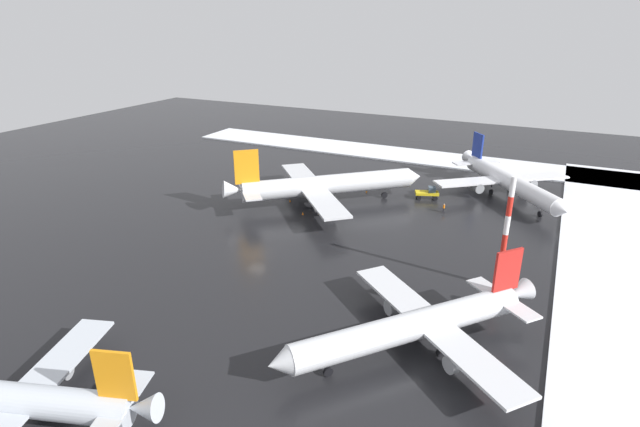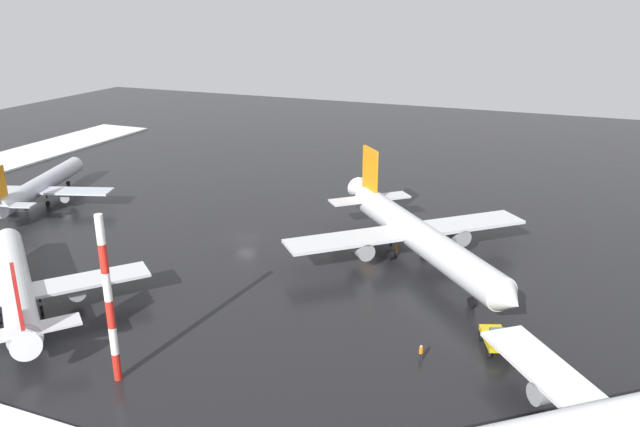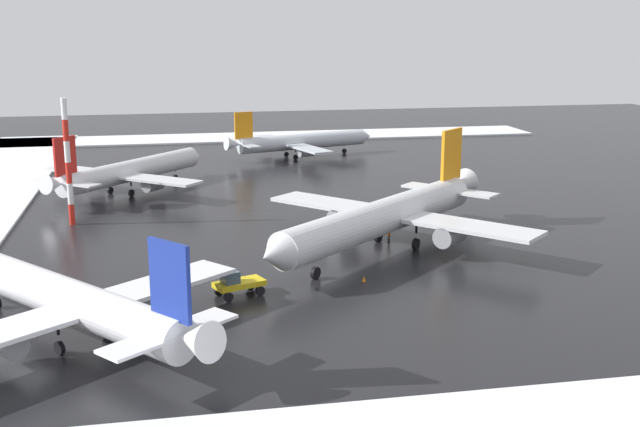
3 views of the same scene
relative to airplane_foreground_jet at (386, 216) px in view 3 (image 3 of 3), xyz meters
The scene contains 13 objects.
ground_plane 24.97m from the airplane_foreground_jet, behind, with size 240.00×240.00×0.00m, color black.
snow_bank_left 91.74m from the airplane_foreground_jet, behind, with size 14.00×116.00×0.35m, color white.
airplane_foreground_jet is the anchor object (origin of this frame).
airplane_distant_tail 46.94m from the airplane_foreground_jet, 142.22° to the right, with size 27.18×24.95×9.79m.
airplane_parked_portside 63.71m from the airplane_foreground_jet, behind, with size 25.08×29.75×9.08m.
airplane_far_rear 37.34m from the airplane_foreground_jet, 57.70° to the right, with size 28.99×26.25×10.35m.
pushback_tug 21.45m from the airplane_foreground_jet, 55.32° to the right, with size 3.69×5.08×2.50m.
ground_crew_near_tug 4.37m from the airplane_foreground_jet, 157.34° to the left, with size 0.36×0.36×1.71m.
ground_crew_by_nose_gear 23.07m from the airplane_foreground_jet, 75.25° to the right, with size 0.36×0.36×1.71m.
antenna_mast 40.02m from the airplane_foreground_jet, 118.04° to the right, with size 0.70×0.70×15.72m.
traffic_cone_near_nose 11.93m from the airplane_foreground_jet, 26.18° to the right, with size 0.36×0.36×0.55m, color orange.
traffic_cone_mid_line 7.78m from the airplane_foreground_jet, behind, with size 0.36×0.36×0.55m, color orange.
traffic_cone_wingtip_side 7.77m from the airplane_foreground_jet, 105.51° to the left, with size 0.36×0.36×0.55m, color orange.
Camera 3 is at (106.82, -23.29, 24.45)m, focal length 45.00 mm.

